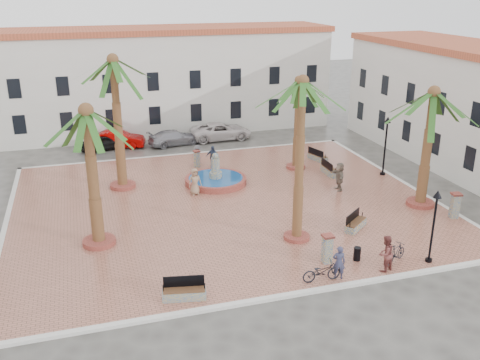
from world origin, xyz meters
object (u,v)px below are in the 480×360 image
(lamppost_e, at_px, (386,136))
(palm_ne, at_px, (299,91))
(palm_sw, at_px, (88,129))
(bench_e, at_px, (329,170))
(cyclist_b, at_px, (385,253))
(car_black, at_px, (103,142))
(bench_se, at_px, (356,224))
(palm_nw, at_px, (114,75))
(cyclist_a, at_px, (339,262))
(bicycle_a, at_px, (322,272))
(bollard_n, at_px, (197,158))
(car_red, at_px, (118,139))
(palm_s, at_px, (302,98))
(pedestrian_fountain_b, at_px, (213,157))
(palm_e, at_px, (432,107))
(bench_ne, at_px, (317,157))
(car_silver, at_px, (174,138))
(bollard_e, at_px, (455,205))
(fountain, at_px, (216,179))
(litter_bin, at_px, (357,254))
(pedestrian_east, at_px, (339,176))
(pedestrian_fountain_a, at_px, (195,182))
(lamppost_s, at_px, (435,214))
(car_white, at_px, (221,131))
(bicycle_b, at_px, (396,253))
(pedestrian_north, at_px, (198,155))
(bench_s, at_px, (184,293))
(bollard_se, at_px, (327,248))

(lamppost_e, bearing_deg, palm_ne, 149.26)
(palm_sw, bearing_deg, bench_e, 21.22)
(cyclist_b, relative_size, car_black, 0.47)
(palm_ne, height_order, bench_se, palm_ne)
(palm_nw, relative_size, cyclist_a, 5.35)
(bicycle_a, bearing_deg, lamppost_e, -39.16)
(bollard_n, relative_size, car_red, 0.29)
(palm_s, relative_size, pedestrian_fountain_b, 5.19)
(palm_e, xyz_separation_m, car_black, (-18.27, 18.47, -5.74))
(bench_ne, bearing_deg, car_silver, 34.42)
(bollard_e, relative_size, pedestrian_fountain_b, 0.91)
(palm_s, height_order, pedestrian_fountain_b, palm_s)
(palm_nw, xyz_separation_m, cyclist_a, (8.58, -15.15, -6.81))
(fountain, relative_size, litter_bin, 6.10)
(bollard_n, distance_m, pedestrian_east, 11.00)
(palm_s, bearing_deg, pedestrian_fountain_a, 115.97)
(bollard_n, bearing_deg, lamppost_s, -66.03)
(bench_ne, distance_m, car_white, 10.20)
(bicycle_b, bearing_deg, fountain, -3.99)
(lamppost_s, distance_m, car_red, 28.44)
(bench_e, xyz_separation_m, car_red, (-14.06, 11.90, 0.29))
(palm_e, distance_m, pedestrian_east, 7.52)
(pedestrian_north, bearing_deg, pedestrian_fountain_b, -127.51)
(pedestrian_east, distance_m, car_white, 15.41)
(pedestrian_north, distance_m, car_silver, 6.42)
(car_silver, bearing_deg, bench_s, 159.71)
(lamppost_s, distance_m, car_white, 25.47)
(pedestrian_east, xyz_separation_m, car_black, (-14.56, 14.61, -0.45))
(palm_s, distance_m, palm_e, 9.59)
(bicycle_b, height_order, car_red, car_red)
(palm_s, relative_size, bench_se, 4.99)
(bicycle_b, bearing_deg, car_silver, -11.59)
(palm_e, bearing_deg, bollard_se, -150.57)
(palm_ne, distance_m, bicycle_a, 17.15)
(bench_e, bearing_deg, car_silver, 41.31)
(bollard_n, height_order, cyclist_a, cyclist_a)
(bench_ne, height_order, bicycle_b, bicycle_b)
(car_silver, bearing_deg, palm_nw, 139.96)
(palm_s, height_order, car_red, palm_s)
(palm_e, distance_m, cyclist_b, 10.66)
(bicycle_b, bearing_deg, bench_e, -38.65)
(palm_ne, distance_m, bollard_n, 9.09)
(palm_ne, height_order, lamppost_e, palm_ne)
(palm_e, relative_size, litter_bin, 10.74)
(fountain, bearing_deg, palm_nw, 170.07)
(palm_ne, distance_m, pedestrian_east, 7.11)
(fountain, height_order, pedestrian_north, fountain)
(car_red, bearing_deg, cyclist_a, -147.74)
(bicycle_a, distance_m, pedestrian_fountain_a, 12.86)
(cyclist_a, distance_m, car_red, 26.54)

